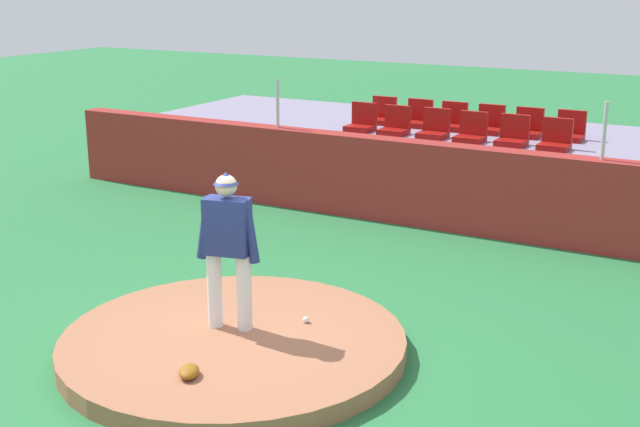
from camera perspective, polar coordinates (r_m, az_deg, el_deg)
name	(u,v)px	position (r m, az deg, el deg)	size (l,w,h in m)	color
ground_plane	(234,352)	(9.43, -5.86, -9.34)	(60.00, 60.00, 0.00)	#2A753E
pitchers_mound	(233,344)	(9.39, -5.88, -8.77)	(3.79, 3.79, 0.21)	#A16546
pitcher	(228,239)	(9.19, -6.26, -1.74)	(0.74, 0.37, 1.78)	white
baseball	(306,320)	(9.61, -0.96, -7.19)	(0.07, 0.07, 0.07)	white
fielding_glove	(189,372)	(8.48, -8.85, -10.52)	(0.30, 0.20, 0.11)	#895213
brick_barrier	(428,184)	(13.89, 7.31, 1.96)	(14.59, 0.40, 1.40)	maroon
fence_post_left	(278,103)	(14.95, -2.89, 7.46)	(0.06, 0.06, 0.86)	silver
fence_post_right	(604,131)	(12.94, 18.69, 5.33)	(0.06, 0.06, 0.86)	silver
bleacher_platform	(473,162)	(15.97, 10.34, 3.42)	(12.57, 3.39, 1.27)	gray
stadium_chair_0	(362,122)	(15.43, 2.84, 6.21)	(0.48, 0.44, 0.50)	#9B110D
stadium_chair_1	(395,125)	(15.11, 5.12, 5.96)	(0.48, 0.44, 0.50)	#9B110D
stadium_chair_2	(434,129)	(14.87, 7.74, 5.72)	(0.48, 0.44, 0.50)	#9B110D
stadium_chair_3	(471,132)	(14.61, 10.20, 5.43)	(0.48, 0.44, 0.50)	#9B110D
stadium_chair_4	(513,136)	(14.43, 12.92, 5.15)	(0.48, 0.44, 0.50)	#9B110D
stadium_chair_5	(555,140)	(14.23, 15.65, 4.83)	(0.48, 0.44, 0.50)	#9B110D
stadium_chair_6	(382,115)	(16.22, 4.23, 6.66)	(0.48, 0.44, 0.50)	#9B110D
stadium_chair_7	(418,118)	(15.94, 6.66, 6.43)	(0.48, 0.44, 0.50)	#9B110D
stadium_chair_8	(453,121)	(15.68, 8.96, 6.19)	(0.48, 0.44, 0.50)	#9B110D
stadium_chair_9	(490,124)	(15.46, 11.40, 5.94)	(0.48, 0.44, 0.50)	#9B110D
stadium_chair_10	(528,128)	(15.25, 13.88, 5.65)	(0.48, 0.44, 0.50)	#9B110D
stadium_chair_11	(570,131)	(15.13, 16.55, 5.38)	(0.48, 0.44, 0.50)	#9B110D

